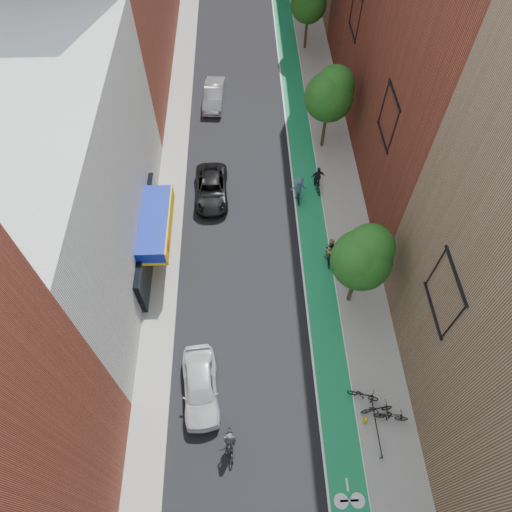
{
  "coord_description": "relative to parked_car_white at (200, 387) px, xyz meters",
  "views": [
    {
      "loc": [
        -0.6,
        -3.76,
        24.73
      ],
      "look_at": [
        -0.02,
        12.5,
        1.5
      ],
      "focal_mm": 32.0,
      "sensor_mm": 36.0,
      "label": 1
    }
  ],
  "objects": [
    {
      "name": "cyclist_lane_near",
      "position": [
        7.99,
        8.5,
        0.12
      ],
      "size": [
        0.87,
        1.69,
        2.11
      ],
      "rotation": [
        0.0,
        0.0,
        3.12
      ],
      "color": "black",
      "rests_on": "ground"
    },
    {
      "name": "parked_bike_near",
      "position": [
        9.27,
        -1.43,
        -0.19
      ],
      "size": [
        1.77,
        0.8,
        0.9
      ],
      "primitive_type": "imported",
      "rotation": [
        0.0,
        0.0,
        1.69
      ],
      "color": "black",
      "rests_on": "sidewalk_right"
    },
    {
      "name": "cyclist_lead",
      "position": [
        1.59,
        -2.89,
        -0.1
      ],
      "size": [
        0.79,
        1.87,
        2.06
      ],
      "rotation": [
        0.0,
        0.0,
        3.23
      ],
      "color": "black",
      "rests_on": "ground"
    },
    {
      "name": "parked_car_white",
      "position": [
        0.0,
        0.0,
        0.0
      ],
      "size": [
        2.3,
        4.79,
        1.58
      ],
      "primitive_type": "imported",
      "rotation": [
        0.0,
        0.0,
        0.09
      ],
      "color": "silver",
      "rests_on": "ground"
    },
    {
      "name": "parked_bike_mid",
      "position": [
        9.93,
        -1.85,
        -0.1
      ],
      "size": [
        1.84,
        0.82,
        1.07
      ],
      "primitive_type": "imported",
      "rotation": [
        0.0,
        0.0,
        1.39
      ],
      "color": "black",
      "rests_on": "sidewalk_right"
    },
    {
      "name": "bike_lane",
      "position": [
        7.29,
        21.43,
        -0.78
      ],
      "size": [
        2.0,
        68.0,
        0.01
      ],
      "primitive_type": "cube",
      "color": "#14744A",
      "rests_on": "ground"
    },
    {
      "name": "cyclist_lane_far",
      "position": [
        6.49,
        13.88,
        0.23
      ],
      "size": [
        1.2,
        1.52,
        2.15
      ],
      "rotation": [
        0.0,
        0.0,
        3.2
      ],
      "color": "black",
      "rests_on": "ground"
    },
    {
      "name": "ground",
      "position": [
        3.29,
        -4.57,
        -0.79
      ],
      "size": [
        160.0,
        160.0,
        0.0
      ],
      "primitive_type": "plane",
      "color": "black",
      "rests_on": "ground"
    },
    {
      "name": "sidewalk_left",
      "position": [
        -2.71,
        21.43,
        -0.71
      ],
      "size": [
        2.0,
        68.0,
        0.15
      ],
      "primitive_type": "cube",
      "color": "gray",
      "rests_on": "ground"
    },
    {
      "name": "sidewalk_right",
      "position": [
        9.79,
        21.43,
        -0.71
      ],
      "size": [
        3.0,
        68.0,
        0.15
      ],
      "primitive_type": "cube",
      "color": "gray",
      "rests_on": "ground"
    },
    {
      "name": "tree_far",
      "position": [
        8.93,
        33.45,
        3.71
      ],
      "size": [
        3.3,
        3.25,
        6.21
      ],
      "color": "#332619",
      "rests_on": "ground"
    },
    {
      "name": "tree_mid",
      "position": [
        8.93,
        19.45,
        4.1
      ],
      "size": [
        3.55,
        3.53,
        6.74
      ],
      "color": "#332619",
      "rests_on": "ground"
    },
    {
      "name": "tree_near",
      "position": [
        8.93,
        5.45,
        3.87
      ],
      "size": [
        3.4,
        3.36,
        6.42
      ],
      "color": "#332619",
      "rests_on": "ground"
    },
    {
      "name": "fire_hydrant",
      "position": [
        8.59,
        -1.96,
        -0.29
      ],
      "size": [
        0.23,
        0.23,
        0.66
      ],
      "color": "gold",
      "rests_on": "sidewalk_right"
    },
    {
      "name": "cyclist_lane_mid",
      "position": [
        7.99,
        14.89,
        -0.03
      ],
      "size": [
        1.03,
        1.82,
        2.03
      ],
      "rotation": [
        0.0,
        0.0,
        3.27
      ],
      "color": "black",
      "rests_on": "ground"
    },
    {
      "name": "parked_car_black",
      "position": [
        0.29,
        14.5,
        -0.1
      ],
      "size": [
        2.38,
        5.0,
        1.38
      ],
      "primitive_type": "imported",
      "rotation": [
        0.0,
        0.0,
        0.02
      ],
      "color": "black",
      "rests_on": "ground"
    },
    {
      "name": "building_left_white",
      "position": [
        -7.71,
        9.43,
        5.21
      ],
      "size": [
        8.0,
        20.0,
        12.0
      ],
      "primitive_type": "cube",
      "color": "silver",
      "rests_on": "ground"
    },
    {
      "name": "parked_bike_far",
      "position": [
        8.69,
        -0.66,
        -0.2
      ],
      "size": [
        1.77,
        1.06,
        0.88
      ],
      "primitive_type": "imported",
      "rotation": [
        0.0,
        0.0,
        1.26
      ],
      "color": "black",
      "rests_on": "sidewalk_right"
    },
    {
      "name": "parked_car_silver",
      "position": [
        0.29,
        25.37,
        -0.04
      ],
      "size": [
        1.94,
        4.66,
        1.5
      ],
      "primitive_type": "imported",
      "rotation": [
        0.0,
        0.0,
        -0.08
      ],
      "color": "#999CA1",
      "rests_on": "ground"
    }
  ]
}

